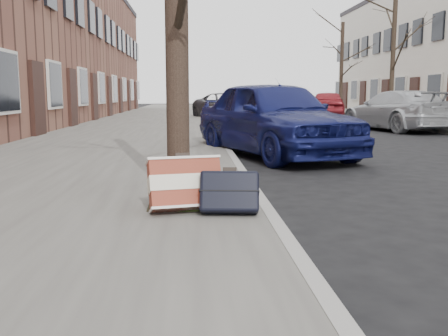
{
  "coord_description": "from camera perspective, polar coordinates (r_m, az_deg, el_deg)",
  "views": [
    {
      "loc": [
        -1.99,
        -3.9,
        1.24
      ],
      "look_at": [
        -1.68,
        0.8,
        0.53
      ],
      "focal_mm": 40.0,
      "sensor_mm": 36.0,
      "label": 1
    }
  ],
  "objects": [
    {
      "name": "car_near_front",
      "position": [
        9.99,
        5.7,
        5.76
      ],
      "size": [
        3.2,
        4.85,
        1.53
      ],
      "primitive_type": "imported",
      "rotation": [
        0.0,
        0.0,
        0.34
      ],
      "color": "#11164F",
      "rests_on": "ground"
    },
    {
      "name": "far_sidewalk",
      "position": [
        21.32,
        23.73,
        4.61
      ],
      "size": [
        4.0,
        70.0,
        0.12
      ],
      "primitive_type": "cube",
      "color": "gray",
      "rests_on": "ground"
    },
    {
      "name": "near_sidewalk",
      "position": [
        19.01,
        -8.88,
        4.84
      ],
      "size": [
        5.0,
        70.0,
        0.12
      ],
      "primitive_type": "cube",
      "color": "slate",
      "rests_on": "ground"
    },
    {
      "name": "dirt_patch",
      "position": [
        5.22,
        -3.77,
        -3.79
      ],
      "size": [
        0.85,
        0.85,
        0.02
      ],
      "primitive_type": "cube",
      "color": "black",
      "rests_on": "near_sidewalk"
    },
    {
      "name": "ground",
      "position": [
        4.55,
        22.6,
        -7.95
      ],
      "size": [
        120.0,
        120.0,
        0.0
      ],
      "primitive_type": "plane",
      "color": "black",
      "rests_on": "ground"
    },
    {
      "name": "car_far_back",
      "position": [
        26.08,
        11.67,
        7.13
      ],
      "size": [
        2.49,
        4.35,
        1.39
      ],
      "primitive_type": "imported",
      "rotation": [
        0.0,
        0.0,
        2.92
      ],
      "color": "maroon",
      "rests_on": "ground"
    },
    {
      "name": "car_far_front",
      "position": [
        17.9,
        19.06,
        6.22
      ],
      "size": [
        2.81,
        4.91,
        1.34
      ],
      "primitive_type": "imported",
      "rotation": [
        0.0,
        0.0,
        3.35
      ],
      "color": "#ACAEB3",
      "rests_on": "ground"
    },
    {
      "name": "car_near_mid",
      "position": [
        19.56,
        2.38,
        6.83
      ],
      "size": [
        1.62,
        4.15,
        1.35
      ],
      "primitive_type": "imported",
      "rotation": [
        0.0,
        0.0,
        0.05
      ],
      "color": "#A0A3A8",
      "rests_on": "ground"
    },
    {
      "name": "tree_far_b",
      "position": [
        24.52,
        18.73,
        11.73
      ],
      "size": [
        0.21,
        0.21,
        5.38
      ],
      "primitive_type": "cylinder",
      "color": "black",
      "rests_on": "far_sidewalk"
    },
    {
      "name": "suitcase_red",
      "position": [
        4.76,
        -4.47,
        -1.86
      ],
      "size": [
        0.74,
        0.51,
        0.53
      ],
      "primitive_type": "cube",
      "rotation": [
        -0.42,
        0.0,
        0.22
      ],
      "color": "maroon",
      "rests_on": "near_sidewalk"
    },
    {
      "name": "car_near_back",
      "position": [
        23.88,
        0.3,
        7.06
      ],
      "size": [
        3.47,
        5.03,
        1.28
      ],
      "primitive_type": "imported",
      "rotation": [
        0.0,
        0.0,
        0.33
      ],
      "color": "#36353A",
      "rests_on": "ground"
    },
    {
      "name": "tree_far_c",
      "position": [
        31.94,
        13.29,
        11.11
      ],
      "size": [
        0.21,
        0.21,
        5.4
      ],
      "primitive_type": "cylinder",
      "color": "black",
      "rests_on": "far_sidewalk"
    },
    {
      "name": "suitcase_navy",
      "position": [
        4.64,
        0.62,
        -2.73
      ],
      "size": [
        0.58,
        0.37,
        0.43
      ],
      "primitive_type": "cube",
      "rotation": [
        -0.42,
        0.0,
        -0.1
      ],
      "color": "black",
      "rests_on": "near_sidewalk"
    }
  ]
}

